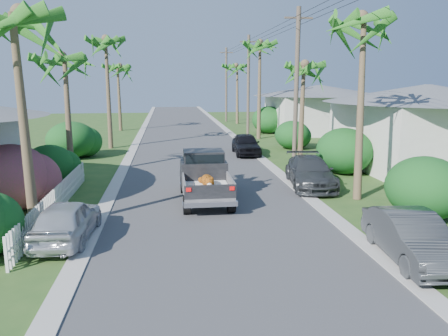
{
  "coord_description": "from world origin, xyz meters",
  "views": [
    {
      "loc": [
        -1.69,
        -11.43,
        4.98
      ],
      "look_at": [
        0.6,
        6.36,
        1.4
      ],
      "focal_mm": 35.0,
      "sensor_mm": 36.0,
      "label": 1
    }
  ],
  "objects": [
    {
      "name": "ground",
      "position": [
        0.0,
        0.0,
        0.0
      ],
      "size": [
        120.0,
        120.0,
        0.0
      ],
      "primitive_type": "plane",
      "color": "#294D1D",
      "rests_on": "ground"
    },
    {
      "name": "house_right_near",
      "position": [
        13.0,
        12.0,
        2.22
      ],
      "size": [
        8.0,
        9.0,
        4.8
      ],
      "color": "silver",
      "rests_on": "ground"
    },
    {
      "name": "palm_l_d",
      "position": [
        -6.5,
        34.0,
        6.44
      ],
      "size": [
        4.4,
        4.4,
        7.7
      ],
      "color": "brown",
      "rests_on": "ground"
    },
    {
      "name": "palm_l_b",
      "position": [
        -6.8,
        12.0,
        6.15
      ],
      "size": [
        4.4,
        4.4,
        7.4
      ],
      "color": "brown",
      "rests_on": "ground"
    },
    {
      "name": "palm_r_b",
      "position": [
        6.6,
        15.0,
        5.95
      ],
      "size": [
        4.4,
        4.4,
        7.2
      ],
      "color": "brown",
      "rests_on": "ground"
    },
    {
      "name": "picket_fence",
      "position": [
        -6.0,
        5.5,
        0.5
      ],
      "size": [
        0.1,
        11.0,
        1.0
      ],
      "primitive_type": "cube",
      "color": "white",
      "rests_on": "ground"
    },
    {
      "name": "curb_right",
      "position": [
        4.3,
        25.0,
        0.03
      ],
      "size": [
        0.6,
        100.0,
        0.06
      ],
      "primitive_type": "cube",
      "color": "#A5A39E",
      "rests_on": "ground"
    },
    {
      "name": "utility_pole_c",
      "position": [
        5.6,
        28.0,
        4.6
      ],
      "size": [
        1.6,
        0.26,
        9.0
      ],
      "color": "brown",
      "rests_on": "ground"
    },
    {
      "name": "utility_pole_d",
      "position": [
        5.6,
        43.0,
        4.6
      ],
      "size": [
        1.6,
        0.26,
        9.0
      ],
      "color": "brown",
      "rests_on": "ground"
    },
    {
      "name": "parked_car_rm",
      "position": [
        5.0,
        8.26,
        0.7
      ],
      "size": [
        2.59,
        5.04,
        1.4
      ],
      "primitive_type": "imported",
      "rotation": [
        0.0,
        0.0,
        -0.13
      ],
      "color": "#313436",
      "rests_on": "ground"
    },
    {
      "name": "palm_r_d",
      "position": [
        6.5,
        40.0,
        6.74
      ],
      "size": [
        4.4,
        4.4,
        8.0
      ],
      "color": "brown",
      "rests_on": "ground"
    },
    {
      "name": "shrub_r_d",
      "position": [
        8.0,
        30.0,
        1.3
      ],
      "size": [
        3.2,
        3.52,
        2.6
      ],
      "primitive_type": "ellipsoid",
      "color": "#14491E",
      "rests_on": "ground"
    },
    {
      "name": "shrub_l_c",
      "position": [
        -7.4,
        10.0,
        1.0
      ],
      "size": [
        2.4,
        2.64,
        2.0
      ],
      "primitive_type": "ellipsoid",
      "color": "#14491E",
      "rests_on": "ground"
    },
    {
      "name": "shrub_r_b",
      "position": [
        7.8,
        11.0,
        1.25
      ],
      "size": [
        3.0,
        3.3,
        2.5
      ],
      "primitive_type": "ellipsoid",
      "color": "#14491E",
      "rests_on": "ground"
    },
    {
      "name": "parked_car_rn",
      "position": [
        5.0,
        -0.6,
        0.68
      ],
      "size": [
        1.78,
        4.21,
        1.35
      ],
      "primitive_type": "imported",
      "rotation": [
        0.0,
        0.0,
        -0.09
      ],
      "color": "#323638",
      "rests_on": "ground"
    },
    {
      "name": "palm_l_c",
      "position": [
        -6.0,
        22.0,
        7.91
      ],
      "size": [
        4.4,
        4.4,
        9.2
      ],
      "color": "brown",
      "rests_on": "ground"
    },
    {
      "name": "road",
      "position": [
        0.0,
        25.0,
        0.01
      ],
      "size": [
        8.0,
        100.0,
        0.02
      ],
      "primitive_type": "cube",
      "color": "#38383A",
      "rests_on": "ground"
    },
    {
      "name": "parked_car_ln",
      "position": [
        -4.93,
        2.25,
        0.66
      ],
      "size": [
        1.78,
        3.96,
        1.32
      ],
      "primitive_type": "imported",
      "rotation": [
        0.0,
        0.0,
        3.08
      ],
      "color": "silver",
      "rests_on": "ground"
    },
    {
      "name": "shrub_r_c",
      "position": [
        7.5,
        20.0,
        1.05
      ],
      "size": [
        2.6,
        2.86,
        2.1
      ],
      "primitive_type": "ellipsoid",
      "color": "#14491E",
      "rests_on": "ground"
    },
    {
      "name": "house_right_far",
      "position": [
        13.0,
        30.0,
        2.12
      ],
      "size": [
        9.0,
        8.0,
        4.6
      ],
      "color": "silver",
      "rests_on": "ground"
    },
    {
      "name": "palm_r_c",
      "position": [
        6.2,
        26.0,
        8.11
      ],
      "size": [
        4.4,
        4.4,
        9.4
      ],
      "color": "brown",
      "rests_on": "ground"
    },
    {
      "name": "utility_pole_b",
      "position": [
        5.6,
        13.0,
        4.6
      ],
      "size": [
        1.6,
        0.26,
        9.0
      ],
      "color": "brown",
      "rests_on": "ground"
    },
    {
      "name": "shrub_l_d",
      "position": [
        -8.0,
        18.0,
        1.2
      ],
      "size": [
        3.2,
        3.52,
        2.4
      ],
      "primitive_type": "ellipsoid",
      "color": "#14491E",
      "rests_on": "ground"
    },
    {
      "name": "shrub_r_a",
      "position": [
        7.6,
        3.0,
        1.15
      ],
      "size": [
        2.8,
        3.08,
        2.3
      ],
      "primitive_type": "ellipsoid",
      "color": "#14491E",
      "rests_on": "ground"
    },
    {
      "name": "curb_left",
      "position": [
        -4.3,
        25.0,
        0.03
      ],
      "size": [
        0.6,
        100.0,
        0.06
      ],
      "primitive_type": "cube",
      "color": "#A5A39E",
      "rests_on": "ground"
    },
    {
      "name": "palm_l_a",
      "position": [
        -6.2,
        3.0,
        6.93
      ],
      "size": [
        4.4,
        4.4,
        8.2
      ],
      "color": "brown",
      "rests_on": "ground"
    },
    {
      "name": "shrub_l_b",
      "position": [
        -7.8,
        6.0,
        1.3
      ],
      "size": [
        3.0,
        3.3,
        2.6
      ],
      "primitive_type": "ellipsoid",
      "color": "#BF1B64",
      "rests_on": "ground"
    },
    {
      "name": "parked_car_rf",
      "position": [
        3.6,
        17.82,
        0.72
      ],
      "size": [
        1.83,
        4.26,
        1.43
      ],
      "primitive_type": "imported",
      "rotation": [
        0.0,
        0.0,
        -0.03
      ],
      "color": "black",
      "rests_on": "ground"
    },
    {
      "name": "palm_r_a",
      "position": [
        6.3,
        6.0,
        7.42
      ],
      "size": [
        4.4,
        4.4,
        8.7
      ],
      "color": "brown",
      "rests_on": "ground"
    },
    {
      "name": "pickup_truck",
      "position": [
        -0.2,
        6.79,
        1.01
      ],
      "size": [
        1.98,
        5.12,
        2.06
      ],
      "color": "black",
      "rests_on": "ground"
    }
  ]
}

